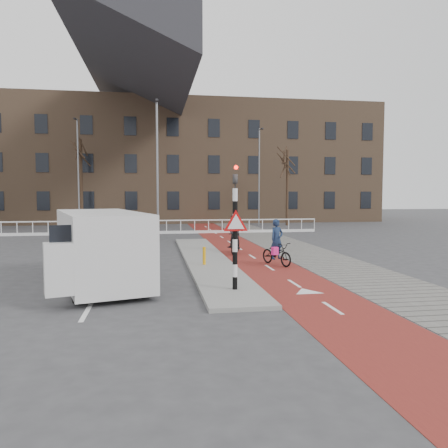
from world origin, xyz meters
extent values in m
plane|color=#38383A|center=(0.00, 0.00, 0.00)|extent=(120.00, 120.00, 0.00)
cube|color=maroon|center=(1.50, 10.00, 0.01)|extent=(2.50, 60.00, 0.01)
cube|color=slate|center=(4.30, 10.00, 0.01)|extent=(3.00, 60.00, 0.01)
cube|color=gray|center=(-0.70, 4.00, 0.06)|extent=(1.80, 16.00, 0.12)
cylinder|color=black|center=(-0.60, -2.00, 1.56)|extent=(0.14, 0.14, 2.88)
imported|color=black|center=(-0.60, -2.00, 3.40)|extent=(0.13, 0.16, 0.80)
cylinder|color=#FF0C05|center=(-0.60, -2.14, 3.58)|extent=(0.11, 0.02, 0.11)
cylinder|color=orange|center=(-0.97, 2.46, 0.46)|extent=(0.12, 0.12, 0.68)
imported|color=black|center=(1.94, 2.56, 0.47)|extent=(1.24, 1.84, 0.91)
imported|color=#192949|center=(1.94, 2.56, 1.05)|extent=(0.68, 0.58, 1.59)
cube|color=#E92184|center=(1.72, 2.05, 0.65)|extent=(0.29, 0.24, 0.30)
imported|color=black|center=(0.93, 6.11, 0.53)|extent=(1.13, 1.79, 1.05)
imported|color=black|center=(0.93, 6.11, 1.07)|extent=(0.98, 0.88, 1.64)
cube|color=silver|center=(-4.48, -0.38, 1.23)|extent=(3.50, 5.72, 2.14)
cube|color=#209653|center=(-5.56, -0.38, 1.13)|extent=(0.94, 3.30, 0.55)
cube|color=#209653|center=(-3.40, -0.38, 1.13)|extent=(0.94, 3.30, 0.55)
cube|color=black|center=(-4.48, -2.70, 1.63)|extent=(1.86, 0.57, 0.90)
cylinder|color=black|center=(-4.86, -2.37, 0.37)|extent=(0.46, 0.79, 0.75)
cylinder|color=black|center=(-3.12, -1.88, 0.37)|extent=(0.46, 0.79, 0.75)
cylinder|color=black|center=(-5.85, 1.12, 0.37)|extent=(0.46, 0.79, 0.75)
cylinder|color=black|center=(-4.10, 1.61, 0.37)|extent=(0.46, 0.79, 0.75)
cube|color=silver|center=(-5.00, 17.00, 0.95)|extent=(28.00, 0.08, 0.08)
cube|color=silver|center=(-5.00, 17.00, 0.10)|extent=(28.00, 0.10, 0.20)
cube|color=#7F6047|center=(-3.00, 32.00, 6.00)|extent=(46.00, 10.00, 12.00)
cylinder|color=black|center=(-8.93, 24.30, 3.69)|extent=(0.28, 0.28, 7.39)
cylinder|color=black|center=(8.92, 23.57, 3.37)|extent=(0.23, 0.23, 6.74)
cylinder|color=slate|center=(-2.65, 10.56, 3.96)|extent=(0.12, 0.12, 7.91)
cylinder|color=slate|center=(-8.56, 20.80, 4.25)|extent=(0.12, 0.12, 8.51)
cylinder|color=slate|center=(6.32, 23.52, 4.26)|extent=(0.12, 0.12, 8.53)
camera|label=1|loc=(-2.86, -14.11, 2.85)|focal=35.00mm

